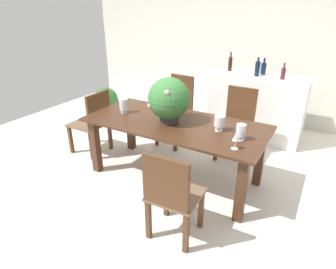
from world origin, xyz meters
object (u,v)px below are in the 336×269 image
flower_centerpiece (169,99)px  crystal_vase_center_near (124,105)px  chair_far_right (238,121)px  chair_near_right (171,194)px  dining_table (175,132)px  kitchen_counter (257,107)px  crystal_vase_left (241,131)px  crystal_vase_right (219,122)px  potted_plant_floor (106,102)px  wine_bottle_clear (283,73)px  wine_bottle_dark (257,68)px  wine_glass (236,138)px  wine_bottle_amber (263,68)px  wine_bottle_tall (230,64)px  chair_far_left (178,108)px  chair_head_end (94,120)px

flower_centerpiece → crystal_vase_center_near: flower_centerpiece is taller
chair_far_right → chair_near_right: bearing=-88.9°
dining_table → kitchen_counter: bearing=73.5°
crystal_vase_left → flower_centerpiece: bearing=176.0°
crystal_vase_right → potted_plant_floor: crystal_vase_right is taller
crystal_vase_center_near → potted_plant_floor: crystal_vase_center_near is taller
chair_far_right → chair_near_right: size_ratio=1.09×
chair_far_right → wine_bottle_clear: size_ratio=4.10×
wine_bottle_dark → chair_far_right: bearing=-88.9°
wine_glass → potted_plant_floor: wine_glass is taller
dining_table → potted_plant_floor: bearing=151.7°
kitchen_counter → wine_bottle_amber: (-0.01, 0.17, 0.58)m
wine_bottle_amber → wine_glass: bearing=-82.4°
flower_centerpiece → wine_glass: bearing=-17.8°
wine_bottle_tall → potted_plant_floor: (-2.05, -0.80, -0.77)m
dining_table → wine_bottle_dark: size_ratio=7.52×
chair_far_left → wine_bottle_tall: size_ratio=3.40×
chair_near_right → crystal_vase_right: size_ratio=5.33×
chair_far_left → wine_glass: size_ratio=6.32×
chair_far_left → kitchen_counter: 1.29m
wine_glass → wine_bottle_tall: (-0.83, 2.22, 0.24)m
chair_far_left → wine_glass: 1.80m
wine_bottle_dark → wine_bottle_tall: wine_bottle_tall is taller
dining_table → kitchen_counter: 1.85m
flower_centerpiece → chair_far_right: bearing=60.3°
chair_far_right → kitchen_counter: kitchen_counter is taller
chair_head_end → wine_bottle_tall: (1.27, 1.92, 0.59)m
wine_bottle_clear → potted_plant_floor: 3.07m
kitchen_counter → wine_bottle_dark: wine_bottle_dark is taller
crystal_vase_center_near → crystal_vase_left: bearing=-1.2°
chair_far_left → chair_near_right: 2.09m
crystal_vase_right → wine_bottle_amber: (-0.02, 1.91, 0.23)m
kitchen_counter → chair_far_right: bearing=-93.4°
chair_head_end → wine_bottle_tall: wine_bottle_tall is taller
flower_centerpiece → kitchen_counter: 1.96m
chair_far_right → crystal_vase_center_near: 1.56m
crystal_vase_center_near → dining_table: bearing=3.9°
crystal_vase_center_near → kitchen_counter: bearing=56.1°
wine_bottle_clear → wine_bottle_amber: bearing=148.4°
wine_bottle_amber → chair_head_end: bearing=-132.9°
wine_bottle_tall → wine_bottle_amber: bearing=2.1°
chair_head_end → chair_near_right: size_ratio=1.02×
chair_near_right → crystal_vase_right: (0.05, 0.95, 0.34)m
wine_glass → wine_bottle_tall: bearing=110.6°
chair_far_right → wine_bottle_tall: size_ratio=3.24×
wine_bottle_tall → potted_plant_floor: wine_bottle_tall is taller
flower_centerpiece → crystal_vase_right: 0.62m
chair_head_end → flower_centerpiece: 1.33m
wine_bottle_clear → crystal_vase_right: bearing=-100.3°
potted_plant_floor → wine_bottle_clear: bearing=11.9°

